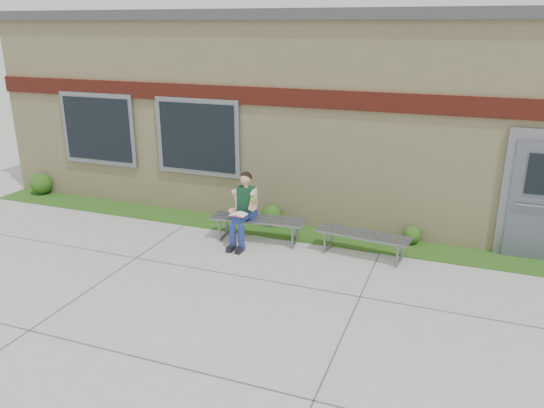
% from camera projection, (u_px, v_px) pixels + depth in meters
% --- Properties ---
extents(ground, '(80.00, 80.00, 0.00)m').
position_uv_depth(ground, '(287.00, 301.00, 7.93)').
color(ground, '#9E9E99').
rests_on(ground, ground).
extents(grass_strip, '(16.00, 0.80, 0.02)m').
position_uv_depth(grass_strip, '(331.00, 238.00, 10.23)').
color(grass_strip, '#254512').
rests_on(grass_strip, ground).
extents(school_building, '(16.20, 6.22, 4.20)m').
position_uv_depth(school_building, '(370.00, 105.00, 12.56)').
color(school_building, beige).
rests_on(school_building, ground).
extents(bench_left, '(1.81, 0.65, 0.46)m').
position_uv_depth(bench_left, '(258.00, 223.00, 10.01)').
color(bench_left, slate).
rests_on(bench_left, ground).
extents(bench_right, '(1.68, 0.62, 0.43)m').
position_uv_depth(bench_right, '(363.00, 239.00, 9.35)').
color(bench_right, slate).
rests_on(bench_right, ground).
extents(girl, '(0.49, 0.81, 1.36)m').
position_uv_depth(girl, '(243.00, 208.00, 9.78)').
color(girl, navy).
rests_on(girl, ground).
extents(shrub_west, '(0.51, 0.51, 0.51)m').
position_uv_depth(shrub_west, '(41.00, 183.00, 12.79)').
color(shrub_west, '#254512').
rests_on(shrub_west, grass_strip).
extents(shrub_mid, '(0.41, 0.41, 0.41)m').
position_uv_depth(shrub_mid, '(272.00, 215.00, 10.82)').
color(shrub_mid, '#254512').
rests_on(shrub_mid, grass_strip).
extents(shrub_east, '(0.34, 0.34, 0.34)m').
position_uv_depth(shrub_east, '(412.00, 235.00, 9.90)').
color(shrub_east, '#254512').
rests_on(shrub_east, grass_strip).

